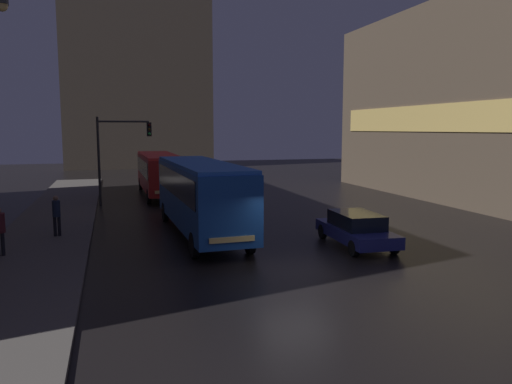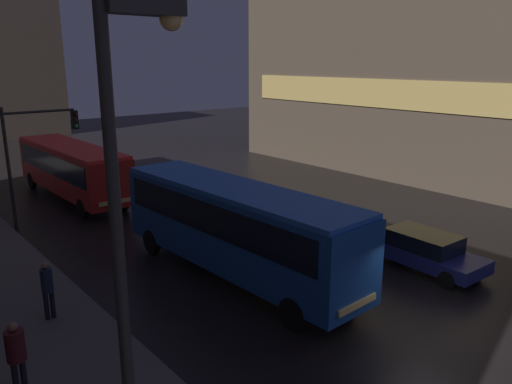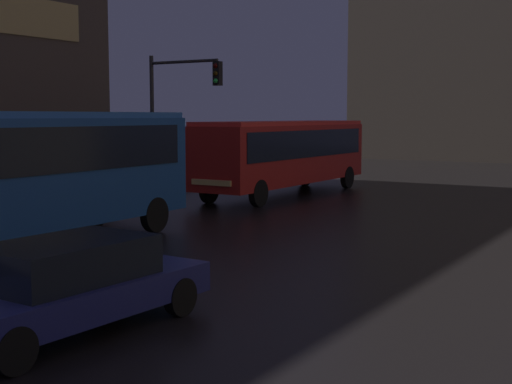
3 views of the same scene
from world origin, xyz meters
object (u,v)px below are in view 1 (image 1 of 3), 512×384
object	(u,v)px
bus_near	(201,190)
pedestrian_near	(56,212)
traffic_light_main	(118,145)
car_taxi	(356,229)
bus_far	(159,170)

from	to	relation	value
bus_near	pedestrian_near	size ratio (longest dim) A/B	6.03
pedestrian_near	traffic_light_main	world-z (taller)	traffic_light_main
bus_near	car_taxi	size ratio (longest dim) A/B	2.31
bus_near	bus_far	world-z (taller)	bus_near
pedestrian_near	bus_far	bearing A→B (deg)	-168.21
car_taxi	pedestrian_near	world-z (taller)	pedestrian_near
car_taxi	traffic_light_main	world-z (taller)	traffic_light_main
car_taxi	traffic_light_main	size ratio (longest dim) A/B	0.84
car_taxi	pedestrian_near	bearing A→B (deg)	-19.12
bus_far	car_taxi	bearing A→B (deg)	108.94
bus_far	pedestrian_near	bearing A→B (deg)	66.24
bus_near	pedestrian_near	world-z (taller)	bus_near
car_taxi	pedestrian_near	size ratio (longest dim) A/B	2.61
bus_far	pedestrian_near	world-z (taller)	bus_far
bus_far	pedestrian_near	size ratio (longest dim) A/B	5.94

